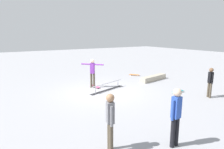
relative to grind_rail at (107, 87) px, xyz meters
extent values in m
plane|color=#9E9EA3|center=(0.37, 0.14, -0.19)|extent=(60.00, 60.00, 0.00)
cube|color=black|center=(0.00, 0.00, -0.18)|extent=(2.53, 0.99, 0.01)
cylinder|color=#B7B7BC|center=(-0.92, -0.28, 0.02)|extent=(0.04, 0.04, 0.41)
cylinder|color=#B7B7BC|center=(0.92, 0.28, 0.02)|extent=(0.04, 0.04, 0.41)
cylinder|color=#B7B7BC|center=(0.00, 0.00, 0.22)|extent=(2.32, 0.76, 0.05)
cube|color=#B2A893|center=(-3.96, -0.39, -0.02)|extent=(2.45, 0.88, 0.33)
cylinder|color=brown|center=(0.41, -0.86, 0.25)|extent=(0.18, 0.18, 0.87)
cylinder|color=brown|center=(0.53, -0.99, 0.25)|extent=(0.18, 0.18, 0.87)
cube|color=purple|center=(0.47, -0.93, 0.99)|extent=(0.30, 0.30, 0.62)
sphere|color=beige|center=(0.47, -0.93, 1.42)|extent=(0.24, 0.24, 0.24)
cylinder|color=purple|center=(0.20, -0.63, 1.23)|extent=(0.45, 0.48, 0.08)
cylinder|color=purple|center=(0.74, -1.23, 1.23)|extent=(0.45, 0.48, 0.08)
cube|color=#E05993|center=(0.34, -0.89, -0.11)|extent=(0.32, 0.82, 0.02)
cylinder|color=white|center=(0.19, -0.64, -0.16)|extent=(0.04, 0.06, 0.05)
cylinder|color=white|center=(0.41, -0.60, -0.16)|extent=(0.04, 0.06, 0.05)
cylinder|color=white|center=(0.27, -1.17, -0.16)|extent=(0.04, 0.06, 0.05)
cylinder|color=white|center=(0.50, -1.14, -0.16)|extent=(0.04, 0.06, 0.05)
cylinder|color=black|center=(1.30, 6.04, 0.25)|extent=(0.13, 0.13, 0.87)
cylinder|color=black|center=(1.47, 6.05, 0.25)|extent=(0.13, 0.13, 0.87)
cube|color=#2D51B7|center=(1.39, 6.05, 0.99)|extent=(0.24, 0.21, 0.62)
sphere|color=beige|center=(1.39, 6.05, 1.42)|extent=(0.24, 0.24, 0.24)
cylinder|color=#2D51B7|center=(1.24, 6.04, 0.93)|extent=(0.08, 0.08, 0.58)
cylinder|color=#2D51B7|center=(1.54, 6.06, 0.93)|extent=(0.08, 0.08, 0.58)
cylinder|color=brown|center=(3.04, 5.20, 0.23)|extent=(0.15, 0.15, 0.83)
cylinder|color=brown|center=(3.09, 5.35, 0.23)|extent=(0.15, 0.15, 0.83)
cube|color=slate|center=(3.07, 5.28, 0.94)|extent=(0.24, 0.26, 0.59)
sphere|color=#A87A56|center=(3.07, 5.28, 1.34)|extent=(0.23, 0.23, 0.23)
cylinder|color=slate|center=(3.03, 5.14, 0.88)|extent=(0.09, 0.09, 0.55)
cylinder|color=slate|center=(3.11, 5.42, 0.88)|extent=(0.09, 0.09, 0.55)
cylinder|color=brown|center=(-3.69, 3.85, 0.20)|extent=(0.14, 0.14, 0.77)
cylinder|color=brown|center=(-3.64, 3.99, 0.20)|extent=(0.14, 0.14, 0.77)
cube|color=black|center=(-3.66, 3.92, 0.85)|extent=(0.23, 0.25, 0.55)
sphere|color=brown|center=(-3.66, 3.92, 1.23)|extent=(0.21, 0.21, 0.21)
cylinder|color=black|center=(-3.71, 3.79, 0.80)|extent=(0.09, 0.09, 0.51)
cylinder|color=black|center=(-3.62, 4.05, 0.80)|extent=(0.09, 0.09, 0.51)
cube|color=teal|center=(-3.01, 2.52, -0.11)|extent=(0.80, 0.21, 0.02)
cylinder|color=white|center=(-2.74, 2.64, -0.16)|extent=(0.05, 0.03, 0.05)
cylinder|color=white|center=(-2.74, 2.41, -0.16)|extent=(0.05, 0.03, 0.05)
cylinder|color=white|center=(-3.28, 2.63, -0.16)|extent=(0.05, 0.03, 0.05)
cylinder|color=white|center=(-3.28, 2.40, -0.16)|extent=(0.05, 0.03, 0.05)
cube|color=orange|center=(-3.85, -2.38, -0.11)|extent=(0.64, 0.76, 0.02)
cylinder|color=white|center=(-3.60, -2.53, -0.16)|extent=(0.06, 0.06, 0.05)
cylinder|color=white|center=(-3.78, -2.67, -0.16)|extent=(0.06, 0.06, 0.05)
cylinder|color=white|center=(-3.92, -2.09, -0.16)|extent=(0.06, 0.06, 0.05)
cylinder|color=white|center=(-4.11, -2.23, -0.16)|extent=(0.06, 0.06, 0.05)
camera|label=1|loc=(5.70, 9.54, 2.99)|focal=32.15mm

